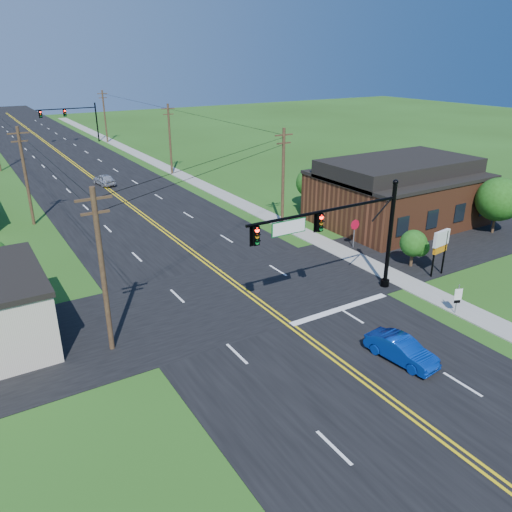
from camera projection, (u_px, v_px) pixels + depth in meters
ground at (372, 390)px, 23.74m from camera, size 260.00×260.00×0.00m
road_main at (94, 180)px, 63.24m from camera, size 16.00×220.00×0.04m
road_cross at (245, 294)px, 33.21m from camera, size 70.00×10.00×0.04m
sidewalk at (203, 185)px, 60.41m from camera, size 2.00×160.00×0.08m
signal_mast_main at (339, 232)px, 30.37m from camera, size 11.30×0.60×7.48m
signal_mast_far at (71, 117)px, 87.39m from camera, size 10.98×0.60×7.48m
brick_building at (396, 197)px, 46.75m from camera, size 14.20×11.20×4.70m
utility_pole_left_a at (102, 269)px, 25.27m from camera, size 1.80×0.28×9.00m
utility_pole_left_b at (25, 175)px, 45.02m from camera, size 1.80×0.28×9.00m
utility_pole_right_a at (283, 177)px, 44.09m from camera, size 1.80×0.28×9.00m
utility_pole_right_b at (170, 138)px, 64.63m from camera, size 1.80×0.28×9.00m
utility_pole_right_c at (105, 115)px, 88.33m from camera, size 1.80×0.28×9.00m
tree_right_front at (498, 199)px, 43.36m from camera, size 3.80×3.80×5.00m
tree_right_back at (311, 183)px, 51.04m from camera, size 3.00×3.00×4.10m
shrub_corner at (413, 243)px, 36.84m from camera, size 2.00×2.00×2.86m
blue_car at (401, 350)px, 25.74m from camera, size 1.86×4.05×1.29m
distant_car at (104, 180)px, 60.42m from camera, size 2.13×4.12×1.34m
route_sign at (458, 297)px, 30.22m from camera, size 0.47×0.21×1.99m
stop_sign at (355, 228)px, 40.47m from camera, size 0.87×0.11×2.44m
pylon_sign at (441, 243)px, 35.07m from camera, size 1.67×0.45×3.41m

